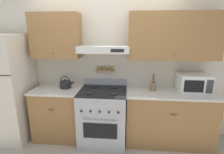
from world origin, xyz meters
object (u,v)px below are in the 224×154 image
object	(u,v)px
refrigerator	(8,88)
tea_kettle	(65,84)
stove_range	(103,116)
utensil_crock	(153,86)
microwave	(193,83)

from	to	relation	value
refrigerator	tea_kettle	distance (m)	0.99
stove_range	tea_kettle	xyz separation A→B (m)	(-0.68, 0.12, 0.52)
refrigerator	tea_kettle	world-z (taller)	refrigerator
refrigerator	utensil_crock	world-z (taller)	refrigerator
refrigerator	microwave	xyz separation A→B (m)	(3.14, 0.17, 0.14)
refrigerator	utensil_crock	distance (m)	2.49
tea_kettle	utensil_crock	distance (m)	1.51
tea_kettle	refrigerator	bearing A→B (deg)	-171.39
stove_range	tea_kettle	bearing A→B (deg)	169.70
refrigerator	tea_kettle	bearing A→B (deg)	8.61
stove_range	microwave	xyz separation A→B (m)	(1.49, 0.14, 0.59)
tea_kettle	microwave	bearing A→B (deg)	0.47
utensil_crock	refrigerator	bearing A→B (deg)	-176.60
refrigerator	tea_kettle	xyz separation A→B (m)	(0.97, 0.15, 0.07)
stove_range	refrigerator	xyz separation A→B (m)	(-1.65, -0.02, 0.45)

